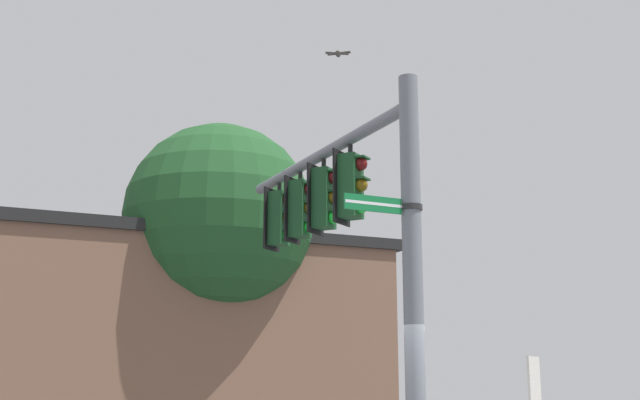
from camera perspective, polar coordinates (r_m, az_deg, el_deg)
signal_pole at (r=11.29m, az=6.55°, el=-5.97°), size 0.28×0.28×6.08m
mast_arm at (r=14.30m, az=0.07°, el=3.16°), size 3.46×4.92×0.20m
traffic_light_nearest_pole at (r=13.14m, az=2.25°, el=0.99°), size 0.54×0.49×1.31m
traffic_light_mid_inner at (r=14.00m, az=0.34°, el=0.14°), size 0.54×0.49×1.31m
traffic_light_mid_outer at (r=14.88m, az=-1.33°, el=-0.62°), size 0.54×0.49×1.31m
traffic_light_arm_end at (r=15.77m, az=-2.82°, el=-1.29°), size 0.54×0.49×1.31m
street_name_sign at (r=11.33m, az=5.28°, el=-0.43°), size 1.04×0.77×0.22m
bird_flying at (r=16.04m, az=1.27°, el=10.23°), size 0.30×0.48×0.09m
storefront_building at (r=22.97m, az=-10.26°, el=-9.70°), size 12.63×11.34×5.61m
tree_by_storefront at (r=21.83m, az=-7.09°, el=-1.32°), size 5.07×5.07×8.53m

